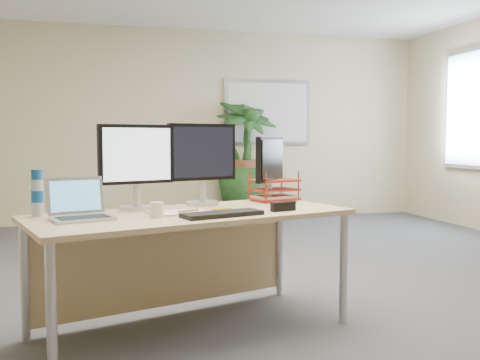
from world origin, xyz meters
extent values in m
plane|color=#414145|center=(0.00, 0.00, 0.00)|extent=(8.00, 8.00, 0.00)
cube|color=beige|center=(0.00, 4.00, 1.35)|extent=(7.00, 0.04, 2.70)
cube|color=#A0A0A4|center=(1.20, 3.97, 1.55)|extent=(1.30, 0.03, 0.95)
cube|color=silver|center=(1.20, 3.95, 1.55)|extent=(1.20, 0.01, 0.85)
cube|color=#A0A0A4|center=(3.47, 2.30, 1.55)|extent=(0.03, 1.30, 1.55)
cube|color=silver|center=(3.45, 2.30, 1.55)|extent=(0.01, 1.20, 1.45)
cube|color=#D2B27C|center=(-0.62, -0.43, 0.71)|extent=(2.03, 1.32, 0.03)
cube|color=#D2B27C|center=(-0.73, -0.08, 0.35)|extent=(1.71, 0.55, 0.57)
cylinder|color=#BABABF|center=(-1.37, -1.03, 0.35)|extent=(0.05, 0.05, 0.69)
cylinder|color=#BABABF|center=(0.33, -0.50, 0.35)|extent=(0.05, 0.05, 0.69)
cylinder|color=#BABABF|center=(-1.58, -0.37, 0.35)|extent=(0.05, 0.05, 0.69)
cylinder|color=#BABABF|center=(0.12, 0.16, 0.35)|extent=(0.05, 0.05, 0.69)
imported|color=black|center=(0.79, 3.70, 0.75)|extent=(1.06, 1.06, 1.50)
cylinder|color=#BABABF|center=(-0.93, -0.22, 0.73)|extent=(0.21, 0.21, 0.02)
cylinder|color=#BABABF|center=(-0.93, -0.22, 0.81)|extent=(0.04, 0.04, 0.13)
cube|color=black|center=(-0.93, -0.22, 1.07)|extent=(0.46, 0.18, 0.36)
cube|color=white|center=(-0.93, -0.25, 1.07)|extent=(0.41, 0.13, 0.32)
cylinder|color=#BABABF|center=(-0.50, -0.08, 0.73)|extent=(0.22, 0.22, 0.02)
cylinder|color=#BABABF|center=(-0.50, -0.08, 0.81)|extent=(0.04, 0.04, 0.13)
cube|color=black|center=(-0.50, -0.08, 1.07)|extent=(0.47, 0.18, 0.37)
cube|color=black|center=(-0.49, -0.11, 1.07)|extent=(0.42, 0.13, 0.33)
cylinder|color=#BABABF|center=(0.00, 0.00, 0.73)|extent=(0.18, 0.18, 0.02)
cylinder|color=#BABABF|center=(0.00, 0.00, 0.80)|extent=(0.04, 0.04, 0.11)
cube|color=black|center=(0.00, 0.00, 1.02)|extent=(0.29, 0.33, 0.31)
cube|color=black|center=(0.01, -0.01, 1.02)|extent=(0.24, 0.28, 0.28)
cube|color=#B8B7BC|center=(-1.24, -0.59, 0.73)|extent=(0.36, 0.30, 0.02)
cube|color=black|center=(-1.24, -0.60, 0.74)|extent=(0.29, 0.21, 0.00)
cube|color=#B8B7BC|center=(-1.28, -0.46, 0.84)|extent=(0.31, 0.15, 0.21)
cube|color=#58AAE4|center=(-1.28, -0.47, 0.84)|extent=(0.27, 0.12, 0.17)
cube|color=black|center=(-0.48, -0.63, 0.74)|extent=(0.49, 0.29, 0.03)
cylinder|color=white|center=(-0.84, -0.58, 0.76)|extent=(0.07, 0.07, 0.08)
torus|color=white|center=(-0.89, -0.58, 0.76)|extent=(0.06, 0.03, 0.06)
cube|color=white|center=(-0.69, -0.47, 0.73)|extent=(0.29, 0.22, 0.01)
cylinder|color=#CB4516|center=(-0.65, -0.48, 0.74)|extent=(0.13, 0.07, 0.01)
cylinder|color=yellow|center=(-0.43, -0.40, 0.73)|extent=(0.13, 0.06, 0.02)
cylinder|color=silver|center=(-1.49, -0.39, 0.83)|extent=(0.07, 0.07, 0.21)
cylinder|color=#1657A8|center=(-1.49, -0.39, 0.96)|extent=(0.06, 0.06, 0.06)
cylinder|color=#1657A8|center=(-1.49, -0.39, 0.84)|extent=(0.07, 0.07, 0.07)
cube|color=#A02513|center=(0.04, 0.03, 0.74)|extent=(0.36, 0.31, 0.01)
cube|color=#A02513|center=(0.04, 0.03, 0.80)|extent=(0.36, 0.31, 0.01)
cube|color=#A02513|center=(0.04, 0.03, 0.87)|extent=(0.36, 0.31, 0.01)
cube|color=white|center=(0.04, 0.03, 0.75)|extent=(0.33, 0.28, 0.02)
cube|color=black|center=(-0.08, -0.51, 0.75)|extent=(0.17, 0.09, 0.05)
camera|label=1|loc=(-1.12, -3.56, 1.16)|focal=40.00mm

